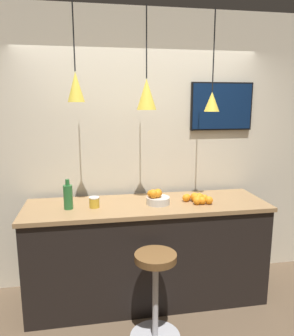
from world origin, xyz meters
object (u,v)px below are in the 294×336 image
Objects in this scene: spread_jar at (94,202)px; mounted_tv at (222,106)px; juice_bottle at (68,196)px; fruit_bowl at (157,198)px; bar_stool at (155,286)px.

mounted_tv reaches higher than spread_jar.
juice_bottle is at bearing -164.69° from mounted_tv.
fruit_bowl is at bearing -0.27° from juice_bottle.
fruit_bowl is 0.80× the size of juice_bottle.
spread_jar is (0.23, 0.00, -0.07)m from juice_bottle.
spread_jar is at bearing 129.62° from bar_stool.
bar_stool is at bearing -38.82° from juice_bottle.
juice_bottle is 0.40× the size of mounted_tv.
bar_stool is 1.11× the size of mounted_tv.
fruit_bowl is 1.26m from mounted_tv.
mounted_tv is at bearing 47.42° from bar_stool.
spread_jar is at bearing 179.62° from fruit_bowl.
bar_stool is 3.44× the size of fruit_bowl.
fruit_bowl reaches higher than bar_stool.
bar_stool is 0.93m from spread_jar.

